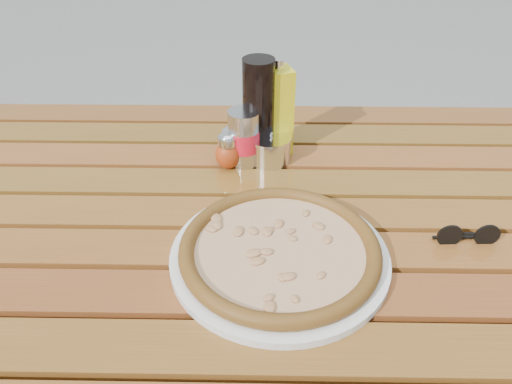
{
  "coord_description": "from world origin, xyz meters",
  "views": [
    {
      "loc": [
        0.01,
        -0.74,
        1.32
      ],
      "look_at": [
        0.0,
        0.02,
        0.78
      ],
      "focal_mm": 35.0,
      "sensor_mm": 36.0,
      "label": 1
    }
  ],
  "objects_px": {
    "pizza": "(280,249)",
    "parmesan_tin": "(269,148)",
    "soda_can": "(244,138)",
    "plate": "(279,256)",
    "dark_bottle": "(258,110)",
    "table": "(256,242)",
    "pepper_shaker": "(228,151)",
    "olive_oil_cruet": "(278,111)",
    "oregano_shaker": "(232,145)",
    "sunglasses": "(468,236)"
  },
  "relations": [
    {
      "from": "pepper_shaker",
      "to": "sunglasses",
      "type": "xyz_separation_m",
      "value": [
        0.42,
        -0.24,
        -0.02
      ]
    },
    {
      "from": "sunglasses",
      "to": "table",
      "type": "bearing_deg",
      "value": 165.44
    },
    {
      "from": "table",
      "to": "pepper_shaker",
      "type": "xyz_separation_m",
      "value": [
        -0.06,
        0.15,
        0.11
      ]
    },
    {
      "from": "pizza",
      "to": "parmesan_tin",
      "type": "distance_m",
      "value": 0.31
    },
    {
      "from": "oregano_shaker",
      "to": "soda_can",
      "type": "distance_m",
      "value": 0.03
    },
    {
      "from": "table",
      "to": "parmesan_tin",
      "type": "distance_m",
      "value": 0.21
    },
    {
      "from": "pizza",
      "to": "soda_can",
      "type": "bearing_deg",
      "value": 102.74
    },
    {
      "from": "olive_oil_cruet",
      "to": "oregano_shaker",
      "type": "bearing_deg",
      "value": -156.2
    },
    {
      "from": "table",
      "to": "olive_oil_cruet",
      "type": "xyz_separation_m",
      "value": [
        0.04,
        0.22,
        0.17
      ]
    },
    {
      "from": "sunglasses",
      "to": "oregano_shaker",
      "type": "bearing_deg",
      "value": 145.9
    },
    {
      "from": "table",
      "to": "pizza",
      "type": "distance_m",
      "value": 0.17
    },
    {
      "from": "soda_can",
      "to": "olive_oil_cruet",
      "type": "bearing_deg",
      "value": 35.49
    },
    {
      "from": "pepper_shaker",
      "to": "soda_can",
      "type": "relative_size",
      "value": 0.68
    },
    {
      "from": "plate",
      "to": "parmesan_tin",
      "type": "height_order",
      "value": "parmesan_tin"
    },
    {
      "from": "soda_can",
      "to": "dark_bottle",
      "type": "bearing_deg",
      "value": 39.97
    },
    {
      "from": "oregano_shaker",
      "to": "olive_oil_cruet",
      "type": "bearing_deg",
      "value": 23.8
    },
    {
      "from": "plate",
      "to": "pizza",
      "type": "bearing_deg",
      "value": 180.0
    },
    {
      "from": "pepper_shaker",
      "to": "dark_bottle",
      "type": "bearing_deg",
      "value": 35.15
    },
    {
      "from": "table",
      "to": "pizza",
      "type": "relative_size",
      "value": 3.27
    },
    {
      "from": "pizza",
      "to": "oregano_shaker",
      "type": "relative_size",
      "value": 5.23
    },
    {
      "from": "parmesan_tin",
      "to": "sunglasses",
      "type": "bearing_deg",
      "value": -38.14
    },
    {
      "from": "pizza",
      "to": "soda_can",
      "type": "distance_m",
      "value": 0.31
    },
    {
      "from": "plate",
      "to": "dark_bottle",
      "type": "height_order",
      "value": "dark_bottle"
    },
    {
      "from": "table",
      "to": "olive_oil_cruet",
      "type": "relative_size",
      "value": 6.67
    },
    {
      "from": "table",
      "to": "plate",
      "type": "relative_size",
      "value": 3.89
    },
    {
      "from": "pizza",
      "to": "oregano_shaker",
      "type": "xyz_separation_m",
      "value": [
        -0.09,
        0.31,
        0.02
      ]
    },
    {
      "from": "plate",
      "to": "dark_bottle",
      "type": "xyz_separation_m",
      "value": [
        -0.04,
        0.33,
        0.1
      ]
    },
    {
      "from": "dark_bottle",
      "to": "plate",
      "type": "bearing_deg",
      "value": -83.21
    },
    {
      "from": "olive_oil_cruet",
      "to": "soda_can",
      "type": "bearing_deg",
      "value": -144.51
    },
    {
      "from": "olive_oil_cruet",
      "to": "parmesan_tin",
      "type": "distance_m",
      "value": 0.08
    },
    {
      "from": "pizza",
      "to": "olive_oil_cruet",
      "type": "bearing_deg",
      "value": 89.81
    },
    {
      "from": "soda_can",
      "to": "parmesan_tin",
      "type": "bearing_deg",
      "value": 10.15
    },
    {
      "from": "olive_oil_cruet",
      "to": "plate",
      "type": "bearing_deg",
      "value": -90.19
    },
    {
      "from": "oregano_shaker",
      "to": "pepper_shaker",
      "type": "bearing_deg",
      "value": -104.72
    },
    {
      "from": "plate",
      "to": "dark_bottle",
      "type": "relative_size",
      "value": 1.64
    },
    {
      "from": "plate",
      "to": "dark_bottle",
      "type": "bearing_deg",
      "value": 96.79
    },
    {
      "from": "pizza",
      "to": "sunglasses",
      "type": "height_order",
      "value": "sunglasses"
    },
    {
      "from": "pizza",
      "to": "pepper_shaker",
      "type": "relative_size",
      "value": 5.23
    },
    {
      "from": "parmesan_tin",
      "to": "pizza",
      "type": "bearing_deg",
      "value": -87.18
    },
    {
      "from": "pepper_shaker",
      "to": "sunglasses",
      "type": "relative_size",
      "value": 0.75
    },
    {
      "from": "dark_bottle",
      "to": "parmesan_tin",
      "type": "distance_m",
      "value": 0.08
    },
    {
      "from": "pepper_shaker",
      "to": "olive_oil_cruet",
      "type": "xyz_separation_m",
      "value": [
        0.1,
        0.07,
        0.06
      ]
    },
    {
      "from": "pizza",
      "to": "pepper_shaker",
      "type": "distance_m",
      "value": 0.3
    },
    {
      "from": "plate",
      "to": "oregano_shaker",
      "type": "height_order",
      "value": "oregano_shaker"
    },
    {
      "from": "pizza",
      "to": "table",
      "type": "bearing_deg",
      "value": 107.58
    },
    {
      "from": "sunglasses",
      "to": "pepper_shaker",
      "type": "bearing_deg",
      "value": 149.03
    },
    {
      "from": "pepper_shaker",
      "to": "oregano_shaker",
      "type": "relative_size",
      "value": 1.0
    },
    {
      "from": "pizza",
      "to": "sunglasses",
      "type": "relative_size",
      "value": 3.9
    },
    {
      "from": "pizza",
      "to": "soda_can",
      "type": "height_order",
      "value": "soda_can"
    },
    {
      "from": "plate",
      "to": "pepper_shaker",
      "type": "bearing_deg",
      "value": 109.71
    }
  ]
}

